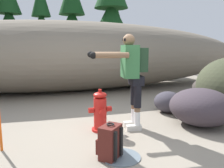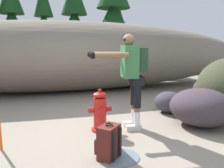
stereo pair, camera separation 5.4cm
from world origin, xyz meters
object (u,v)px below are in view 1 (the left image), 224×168
at_px(boulder_small, 209,90).
at_px(survey_stake, 0,130).
at_px(boulder_outlier, 168,102).
at_px(boulder_large, 201,107).
at_px(utility_worker, 131,70).
at_px(spare_backpack, 110,142).
at_px(fire_hydrant, 100,112).

bearing_deg(boulder_small, survey_stake, -163.69).
bearing_deg(boulder_outlier, boulder_large, -82.73).
xyz_separation_m(utility_worker, spare_backpack, (-0.67, -0.92, -0.82)).
bearing_deg(fire_hydrant, spare_backpack, -98.23).
distance_m(fire_hydrant, boulder_outlier, 1.83).
bearing_deg(spare_backpack, utility_worker, -79.73).
xyz_separation_m(spare_backpack, boulder_outlier, (1.87, 1.61, 0.01)).
relative_size(spare_backpack, boulder_small, 0.52).
bearing_deg(boulder_outlier, survey_stake, -163.94).
bearing_deg(spare_backpack, survey_stake, 19.74).
bearing_deg(boulder_large, survey_stake, -179.55).
xyz_separation_m(fire_hydrant, boulder_large, (1.84, -0.28, 0.01)).
bearing_deg(boulder_small, utility_worker, -157.05).
bearing_deg(boulder_large, fire_hydrant, 171.22).
bearing_deg(survey_stake, spare_backpack, -26.34).
distance_m(fire_hydrant, boulder_large, 1.86).
height_order(spare_backpack, survey_stake, survey_stake).
height_order(fire_hydrant, boulder_outlier, fire_hydrant).
distance_m(boulder_large, boulder_outlier, 0.92).
distance_m(utility_worker, survey_stake, 2.18).
distance_m(spare_backpack, boulder_outlier, 2.46).
xyz_separation_m(boulder_outlier, survey_stake, (-3.23, -0.93, 0.07)).
xyz_separation_m(boulder_small, boulder_outlier, (-1.46, -0.44, -0.10)).
bearing_deg(boulder_outlier, boulder_small, 16.86).
relative_size(boulder_small, survey_stake, 1.51).
relative_size(spare_backpack, survey_stake, 0.78).
relative_size(fire_hydrant, spare_backpack, 1.54).
bearing_deg(spare_backpack, boulder_outlier, -93.17).
height_order(utility_worker, boulder_outlier, utility_worker).
distance_m(fire_hydrant, utility_worker, 0.88).
distance_m(boulder_small, survey_stake, 4.89).
bearing_deg(survey_stake, boulder_small, 16.31).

